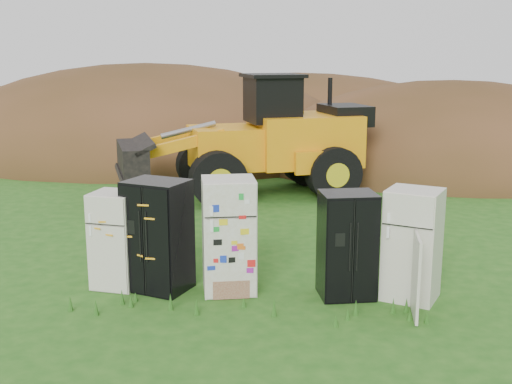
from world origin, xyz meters
TOP-DOWN VIEW (x-y plane):
  - ground at (0.00, 0.00)m, footprint 120.00×120.00m
  - fridge_leftmost at (-2.34, 0.03)m, footprint 0.79×0.76m
  - fridge_black_side at (-1.63, -0.03)m, footprint 1.12×1.00m
  - fridge_sticker at (-0.49, 0.03)m, footprint 0.97×0.93m
  - fridge_black_right at (1.37, 0.02)m, footprint 0.97×0.86m
  - fridge_open_door at (2.37, 0.03)m, footprint 1.00×0.96m
  - wheel_loader at (-1.19, 6.91)m, footprint 7.16×4.98m
  - dirt_mound_right at (5.06, 12.06)m, footprint 12.91×9.47m
  - dirt_mound_left at (-5.85, 14.17)m, footprint 16.45×12.34m
  - dirt_mound_back at (-0.42, 18.34)m, footprint 17.05×11.37m

SIDE VIEW (x-z plane):
  - ground at x=0.00m, z-range 0.00..0.00m
  - dirt_mound_right at x=5.06m, z-range -2.88..2.88m
  - dirt_mound_left at x=-5.85m, z-range -3.37..3.37m
  - dirt_mound_back at x=-0.42m, z-range -2.90..2.90m
  - fridge_leftmost at x=-2.34m, z-range 0.00..1.58m
  - fridge_black_right at x=1.37m, z-range 0.00..1.66m
  - fridge_open_door at x=2.37m, z-range 0.00..1.74m
  - fridge_black_side at x=-1.63m, z-range 0.00..1.79m
  - fridge_sticker at x=-0.49m, z-range 0.00..1.84m
  - wheel_loader at x=-1.19m, z-range 0.00..3.21m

